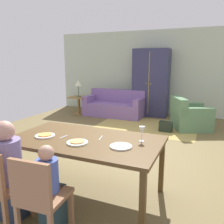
% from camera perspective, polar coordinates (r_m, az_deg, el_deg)
% --- Properties ---
extents(ground_plane, '(7.14, 6.38, 0.02)m').
position_cam_1_polar(ground_plane, '(5.00, 2.72, -7.73)').
color(ground_plane, brown).
extents(back_wall, '(7.14, 0.10, 2.70)m').
position_cam_1_polar(back_wall, '(7.84, 11.21, 9.41)').
color(back_wall, beige).
rests_on(back_wall, ground_plane).
extents(dining_table, '(1.87, 1.03, 0.76)m').
position_cam_1_polar(dining_table, '(2.93, -6.62, -7.74)').
color(dining_table, '#543B1C').
rests_on(dining_table, ground_plane).
extents(plate_near_man, '(0.25, 0.25, 0.02)m').
position_cam_1_polar(plate_near_man, '(3.09, -16.13, -5.63)').
color(plate_near_man, white).
rests_on(plate_near_man, dining_table).
extents(pizza_near_man, '(0.17, 0.17, 0.01)m').
position_cam_1_polar(pizza_near_man, '(3.09, -16.14, -5.37)').
color(pizza_near_man, '#E79841').
rests_on(pizza_near_man, plate_near_man).
extents(plate_near_child, '(0.25, 0.25, 0.02)m').
position_cam_1_polar(plate_near_child, '(2.76, -8.52, -7.44)').
color(plate_near_child, silver).
rests_on(plate_near_child, dining_table).
extents(pizza_near_child, '(0.17, 0.17, 0.01)m').
position_cam_1_polar(pizza_near_child, '(2.76, -8.53, -7.14)').
color(pizza_near_child, tan).
rests_on(pizza_near_child, plate_near_child).
extents(plate_near_woman, '(0.25, 0.25, 0.02)m').
position_cam_1_polar(plate_near_woman, '(2.61, 2.20, -8.45)').
color(plate_near_woman, silver).
rests_on(plate_near_woman, dining_table).
extents(wine_glass, '(0.07, 0.07, 0.19)m').
position_cam_1_polar(wine_glass, '(2.78, 7.36, -4.58)').
color(wine_glass, silver).
rests_on(wine_glass, dining_table).
extents(fork, '(0.03, 0.15, 0.01)m').
position_cam_1_polar(fork, '(3.01, -11.80, -6.00)').
color(fork, silver).
rests_on(fork, dining_table).
extents(knife, '(0.05, 0.17, 0.01)m').
position_cam_1_polar(knife, '(2.92, -2.79, -6.36)').
color(knife, silver).
rests_on(knife, dining_table).
extents(person_man, '(0.30, 0.40, 1.11)m').
position_cam_1_polar(person_man, '(2.79, -23.52, -13.79)').
color(person_man, '#26334C').
rests_on(person_man, ground_plane).
extents(dining_chair_child, '(0.44, 0.44, 0.87)m').
position_cam_1_polar(dining_chair_child, '(2.37, -17.50, -18.82)').
color(dining_chair_child, '#926442').
rests_on(dining_chair_child, ground_plane).
extents(person_child, '(0.22, 0.29, 0.92)m').
position_cam_1_polar(person_child, '(2.51, -14.90, -18.29)').
color(person_child, '#274148').
rests_on(person_child, ground_plane).
extents(area_rug, '(2.60, 1.80, 0.01)m').
position_cam_1_polar(area_rug, '(6.33, 8.45, -3.44)').
color(area_rug, tan).
rests_on(area_rug, ground_plane).
extents(couch, '(1.87, 0.86, 0.82)m').
position_cam_1_polar(couch, '(7.46, 0.64, 1.40)').
color(couch, '#7F5F9D').
rests_on(couch, ground_plane).
extents(armchair, '(1.14, 1.13, 0.82)m').
position_cam_1_polar(armchair, '(6.26, 18.42, -1.14)').
color(armchair, '#5B8359').
rests_on(armchair, ground_plane).
extents(armoire, '(1.10, 0.59, 2.10)m').
position_cam_1_polar(armoire, '(7.51, 9.53, 7.07)').
color(armoire, '#313153').
rests_on(armoire, ground_plane).
extents(side_table, '(0.56, 0.56, 0.58)m').
position_cam_1_polar(side_table, '(7.74, -8.13, 2.24)').
color(side_table, olive).
rests_on(side_table, ground_plane).
extents(table_lamp, '(0.26, 0.26, 0.54)m').
position_cam_1_polar(table_lamp, '(7.66, -8.27, 6.90)').
color(table_lamp, '#404D34').
rests_on(table_lamp, side_table).
extents(handbag, '(0.32, 0.16, 0.26)m').
position_cam_1_polar(handbag, '(5.91, 13.04, -3.50)').
color(handbag, black).
rests_on(handbag, ground_plane).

